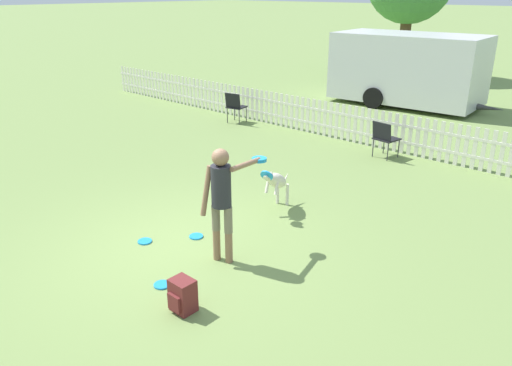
{
  "coord_description": "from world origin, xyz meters",
  "views": [
    {
      "loc": [
        5.37,
        -4.26,
        3.7
      ],
      "look_at": [
        0.42,
        1.21,
        0.81
      ],
      "focal_mm": 35.0,
      "sensor_mm": 36.0,
      "label": 1
    }
  ],
  "objects_px": {
    "folding_chair_center": "(235,105)",
    "frisbee_near_handler": "(196,236)",
    "handler_person": "(223,192)",
    "backpack_on_grass": "(182,296)",
    "leaping_dog": "(276,181)",
    "equipment_trailer": "(408,68)",
    "folding_chair_blue_left": "(384,136)",
    "frisbee_near_dog": "(162,285)",
    "frisbee_midfield": "(145,241)"
  },
  "relations": [
    {
      "from": "frisbee_near_handler",
      "to": "backpack_on_grass",
      "type": "bearing_deg",
      "value": -46.12
    },
    {
      "from": "frisbee_near_handler",
      "to": "equipment_trailer",
      "type": "height_order",
      "value": "equipment_trailer"
    },
    {
      "from": "leaping_dog",
      "to": "folding_chair_center",
      "type": "xyz_separation_m",
      "value": [
        -4.86,
        3.94,
        -0.02
      ]
    },
    {
      "from": "frisbee_near_handler",
      "to": "frisbee_midfield",
      "type": "relative_size",
      "value": 1.0
    },
    {
      "from": "handler_person",
      "to": "backpack_on_grass",
      "type": "distance_m",
      "value": 1.57
    },
    {
      "from": "handler_person",
      "to": "folding_chair_center",
      "type": "distance_m",
      "value": 7.93
    },
    {
      "from": "frisbee_near_dog",
      "to": "folding_chair_center",
      "type": "distance_m",
      "value": 8.65
    },
    {
      "from": "handler_person",
      "to": "backpack_on_grass",
      "type": "bearing_deg",
      "value": -84.13
    },
    {
      "from": "frisbee_near_handler",
      "to": "frisbee_near_dog",
      "type": "bearing_deg",
      "value": -59.99
    },
    {
      "from": "handler_person",
      "to": "folding_chair_center",
      "type": "height_order",
      "value": "handler_person"
    },
    {
      "from": "folding_chair_center",
      "to": "equipment_trailer",
      "type": "bearing_deg",
      "value": -126.75
    },
    {
      "from": "frisbee_midfield",
      "to": "folding_chair_blue_left",
      "type": "height_order",
      "value": "folding_chair_blue_left"
    },
    {
      "from": "frisbee_near_handler",
      "to": "leaping_dog",
      "type": "bearing_deg",
      "value": 80.44
    },
    {
      "from": "folding_chair_center",
      "to": "folding_chair_blue_left",
      "type": "bearing_deg",
      "value": 167.25
    },
    {
      "from": "handler_person",
      "to": "backpack_on_grass",
      "type": "relative_size",
      "value": 3.97
    },
    {
      "from": "frisbee_midfield",
      "to": "equipment_trailer",
      "type": "distance_m",
      "value": 12.06
    },
    {
      "from": "handler_person",
      "to": "leaping_dog",
      "type": "distance_m",
      "value": 1.98
    },
    {
      "from": "folding_chair_center",
      "to": "equipment_trailer",
      "type": "distance_m",
      "value": 6.23
    },
    {
      "from": "frisbee_near_dog",
      "to": "equipment_trailer",
      "type": "relative_size",
      "value": 0.04
    },
    {
      "from": "folding_chair_center",
      "to": "frisbee_near_handler",
      "type": "bearing_deg",
      "value": 116.6
    },
    {
      "from": "frisbee_near_dog",
      "to": "backpack_on_grass",
      "type": "bearing_deg",
      "value": -14.55
    },
    {
      "from": "backpack_on_grass",
      "to": "frisbee_near_handler",
      "type": "bearing_deg",
      "value": 133.88
    },
    {
      "from": "handler_person",
      "to": "folding_chair_blue_left",
      "type": "distance_m",
      "value": 5.83
    },
    {
      "from": "leaping_dog",
      "to": "folding_chair_center",
      "type": "bearing_deg",
      "value": -55.89
    },
    {
      "from": "frisbee_near_handler",
      "to": "equipment_trailer",
      "type": "distance_m",
      "value": 11.49
    },
    {
      "from": "backpack_on_grass",
      "to": "leaping_dog",
      "type": "bearing_deg",
      "value": 109.38
    },
    {
      "from": "leaping_dog",
      "to": "frisbee_near_handler",
      "type": "height_order",
      "value": "leaping_dog"
    },
    {
      "from": "frisbee_near_dog",
      "to": "folding_chair_blue_left",
      "type": "height_order",
      "value": "folding_chair_blue_left"
    },
    {
      "from": "frisbee_near_dog",
      "to": "backpack_on_grass",
      "type": "distance_m",
      "value": 0.68
    },
    {
      "from": "frisbee_midfield",
      "to": "folding_chair_blue_left",
      "type": "xyz_separation_m",
      "value": [
        0.7,
        6.24,
        0.51
      ]
    },
    {
      "from": "frisbee_midfield",
      "to": "folding_chair_center",
      "type": "relative_size",
      "value": 0.24
    },
    {
      "from": "leaping_dog",
      "to": "frisbee_near_handler",
      "type": "xyz_separation_m",
      "value": [
        -0.28,
        -1.64,
        -0.55
      ]
    },
    {
      "from": "backpack_on_grass",
      "to": "folding_chair_blue_left",
      "type": "relative_size",
      "value": 0.49
    },
    {
      "from": "frisbee_near_dog",
      "to": "equipment_trailer",
      "type": "distance_m",
      "value": 12.84
    },
    {
      "from": "frisbee_near_handler",
      "to": "backpack_on_grass",
      "type": "distance_m",
      "value": 1.95
    },
    {
      "from": "handler_person",
      "to": "frisbee_midfield",
      "type": "relative_size",
      "value": 7.78
    },
    {
      "from": "frisbee_midfield",
      "to": "equipment_trailer",
      "type": "height_order",
      "value": "equipment_trailer"
    },
    {
      "from": "leaping_dog",
      "to": "frisbee_midfield",
      "type": "bearing_deg",
      "value": 55.1
    },
    {
      "from": "leaping_dog",
      "to": "frisbee_near_dog",
      "type": "xyz_separation_m",
      "value": [
        0.44,
        -2.88,
        -0.55
      ]
    },
    {
      "from": "leaping_dog",
      "to": "frisbee_near_handler",
      "type": "bearing_deg",
      "value": 63.56
    },
    {
      "from": "leaping_dog",
      "to": "folding_chair_center",
      "type": "distance_m",
      "value": 6.26
    },
    {
      "from": "equipment_trailer",
      "to": "folding_chair_center",
      "type": "bearing_deg",
      "value": -117.94
    },
    {
      "from": "frisbee_near_dog",
      "to": "frisbee_midfield",
      "type": "height_order",
      "value": "same"
    },
    {
      "from": "frisbee_near_handler",
      "to": "frisbee_midfield",
      "type": "height_order",
      "value": "same"
    },
    {
      "from": "frisbee_near_handler",
      "to": "handler_person",
      "type": "bearing_deg",
      "value": -12.66
    },
    {
      "from": "frisbee_midfield",
      "to": "backpack_on_grass",
      "type": "distance_m",
      "value": 1.97
    },
    {
      "from": "handler_person",
      "to": "folding_chair_center",
      "type": "relative_size",
      "value": 1.9
    },
    {
      "from": "handler_person",
      "to": "frisbee_near_handler",
      "type": "bearing_deg",
      "value": 150.46
    },
    {
      "from": "frisbee_near_dog",
      "to": "folding_chair_center",
      "type": "relative_size",
      "value": 0.24
    },
    {
      "from": "backpack_on_grass",
      "to": "folding_chair_blue_left",
      "type": "distance_m",
      "value": 7.08
    }
  ]
}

